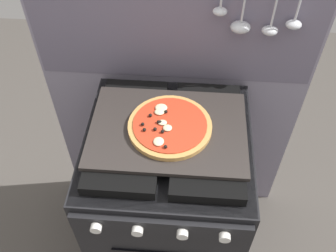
% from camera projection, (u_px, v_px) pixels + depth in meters
% --- Properties ---
extents(ground_plane, '(4.00, 4.00, 0.00)m').
position_uv_depth(ground_plane, '(168.00, 243.00, 1.99)').
color(ground_plane, '#4C4742').
extents(kitchen_backsplash, '(1.10, 0.09, 1.55)m').
position_uv_depth(kitchen_backsplash, '(175.00, 89.00, 1.62)').
color(kitchen_backsplash, gray).
rests_on(kitchen_backsplash, ground_plane).
extents(stove, '(0.60, 0.64, 0.90)m').
position_uv_depth(stove, '(168.00, 199.00, 1.65)').
color(stove, black).
rests_on(stove, ground_plane).
extents(baking_tray, '(0.54, 0.38, 0.02)m').
position_uv_depth(baking_tray, '(168.00, 129.00, 1.31)').
color(baking_tray, '#2D2826').
rests_on(baking_tray, stove).
extents(pizza_left, '(0.29, 0.29, 0.03)m').
position_uv_depth(pizza_left, '(169.00, 127.00, 1.29)').
color(pizza_left, tan).
rests_on(pizza_left, baking_tray).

